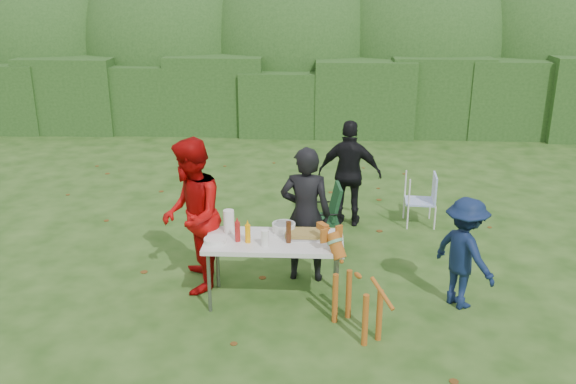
{
  "coord_description": "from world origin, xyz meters",
  "views": [
    {
      "loc": [
        0.71,
        -5.96,
        3.41
      ],
      "look_at": [
        0.34,
        0.92,
        1.0
      ],
      "focal_mm": 38.0,
      "sensor_mm": 36.0,
      "label": 1
    }
  ],
  "objects_px": {
    "person_black_puffy": "(350,174)",
    "person_cook": "(306,215)",
    "folding_table": "(274,244)",
    "beer_bottle": "(289,232)",
    "person_red_jacket": "(191,216)",
    "mustard_bottle": "(248,234)",
    "ketchup_bottle": "(237,232)",
    "camping_chair": "(320,216)",
    "child": "(464,253)",
    "paper_towel_roll": "(229,221)",
    "dog": "(357,289)",
    "lawn_chair": "(420,199)"
  },
  "relations": [
    {
      "from": "beer_bottle",
      "to": "camping_chair",
      "type": "bearing_deg",
      "value": 77.82
    },
    {
      "from": "lawn_chair",
      "to": "mustard_bottle",
      "type": "relative_size",
      "value": 3.87
    },
    {
      "from": "person_cook",
      "to": "paper_towel_roll",
      "type": "relative_size",
      "value": 6.29
    },
    {
      "from": "person_black_puffy",
      "to": "paper_towel_roll",
      "type": "distance_m",
      "value": 2.57
    },
    {
      "from": "folding_table",
      "to": "person_black_puffy",
      "type": "relative_size",
      "value": 0.97
    },
    {
      "from": "child",
      "to": "ketchup_bottle",
      "type": "distance_m",
      "value": 2.45
    },
    {
      "from": "child",
      "to": "beer_bottle",
      "type": "height_order",
      "value": "child"
    },
    {
      "from": "person_red_jacket",
      "to": "camping_chair",
      "type": "bearing_deg",
      "value": 120.34
    },
    {
      "from": "dog",
      "to": "beer_bottle",
      "type": "distance_m",
      "value": 0.96
    },
    {
      "from": "lawn_chair",
      "to": "paper_towel_roll",
      "type": "distance_m",
      "value": 3.33
    },
    {
      "from": "camping_chair",
      "to": "mustard_bottle",
      "type": "xyz_separation_m",
      "value": [
        -0.77,
        -1.59,
        0.41
      ]
    },
    {
      "from": "child",
      "to": "person_cook",
      "type": "bearing_deg",
      "value": 38.6
    },
    {
      "from": "child",
      "to": "lawn_chair",
      "type": "distance_m",
      "value": 2.37
    },
    {
      "from": "person_cook",
      "to": "dog",
      "type": "xyz_separation_m",
      "value": [
        0.55,
        -1.15,
        -0.34
      ]
    },
    {
      "from": "mustard_bottle",
      "to": "camping_chair",
      "type": "bearing_deg",
      "value": 64.03
    },
    {
      "from": "lawn_chair",
      "to": "ketchup_bottle",
      "type": "relative_size",
      "value": 3.52
    },
    {
      "from": "paper_towel_roll",
      "to": "lawn_chair",
      "type": "bearing_deg",
      "value": 41.54
    },
    {
      "from": "child",
      "to": "person_red_jacket",
      "type": "bearing_deg",
      "value": 51.42
    },
    {
      "from": "folding_table",
      "to": "ketchup_bottle",
      "type": "height_order",
      "value": "ketchup_bottle"
    },
    {
      "from": "person_cook",
      "to": "ketchup_bottle",
      "type": "height_order",
      "value": "person_cook"
    },
    {
      "from": "person_red_jacket",
      "to": "ketchup_bottle",
      "type": "height_order",
      "value": "person_red_jacket"
    },
    {
      "from": "person_cook",
      "to": "paper_towel_roll",
      "type": "distance_m",
      "value": 0.93
    },
    {
      "from": "dog",
      "to": "paper_towel_roll",
      "type": "distance_m",
      "value": 1.64
    },
    {
      "from": "person_cook",
      "to": "ketchup_bottle",
      "type": "bearing_deg",
      "value": 45.09
    },
    {
      "from": "person_black_puffy",
      "to": "person_cook",
      "type": "bearing_deg",
      "value": 80.88
    },
    {
      "from": "person_red_jacket",
      "to": "mustard_bottle",
      "type": "distance_m",
      "value": 0.77
    },
    {
      "from": "person_red_jacket",
      "to": "ketchup_bottle",
      "type": "xyz_separation_m",
      "value": [
        0.56,
        -0.33,
        -0.04
      ]
    },
    {
      "from": "child",
      "to": "paper_towel_roll",
      "type": "distance_m",
      "value": 2.59
    },
    {
      "from": "person_cook",
      "to": "paper_towel_roll",
      "type": "bearing_deg",
      "value": 28.39
    },
    {
      "from": "person_black_puffy",
      "to": "child",
      "type": "xyz_separation_m",
      "value": [
        1.14,
        -2.3,
        -0.15
      ]
    },
    {
      "from": "folding_table",
      "to": "dog",
      "type": "relative_size",
      "value": 1.49
    },
    {
      "from": "person_cook",
      "to": "mustard_bottle",
      "type": "height_order",
      "value": "person_cook"
    },
    {
      "from": "person_red_jacket",
      "to": "lawn_chair",
      "type": "xyz_separation_m",
      "value": [
        2.91,
        2.1,
        -0.5
      ]
    },
    {
      "from": "beer_bottle",
      "to": "folding_table",
      "type": "bearing_deg",
      "value": 156.76
    },
    {
      "from": "person_red_jacket",
      "to": "beer_bottle",
      "type": "relative_size",
      "value": 7.41
    },
    {
      "from": "lawn_chair",
      "to": "ketchup_bottle",
      "type": "height_order",
      "value": "ketchup_bottle"
    },
    {
      "from": "ketchup_bottle",
      "to": "paper_towel_roll",
      "type": "relative_size",
      "value": 0.85
    },
    {
      "from": "person_cook",
      "to": "person_red_jacket",
      "type": "xyz_separation_m",
      "value": [
        -1.28,
        -0.29,
        0.07
      ]
    },
    {
      "from": "camping_chair",
      "to": "mustard_bottle",
      "type": "bearing_deg",
      "value": 58.14
    },
    {
      "from": "folding_table",
      "to": "beer_bottle",
      "type": "height_order",
      "value": "beer_bottle"
    },
    {
      "from": "dog",
      "to": "mustard_bottle",
      "type": "height_order",
      "value": "dog"
    },
    {
      "from": "person_cook",
      "to": "dog",
      "type": "bearing_deg",
      "value": 119.7
    },
    {
      "from": "camping_chair",
      "to": "ketchup_bottle",
      "type": "xyz_separation_m",
      "value": [
        -0.89,
        -1.56,
        0.42
      ]
    },
    {
      "from": "camping_chair",
      "to": "person_black_puffy",
      "type": "bearing_deg",
      "value": -123.15
    },
    {
      "from": "camping_chair",
      "to": "person_red_jacket",
      "type": "bearing_deg",
      "value": 34.43
    },
    {
      "from": "child",
      "to": "beer_bottle",
      "type": "xyz_separation_m",
      "value": [
        -1.89,
        -0.08,
        0.24
      ]
    },
    {
      "from": "paper_towel_roll",
      "to": "camping_chair",
      "type": "bearing_deg",
      "value": 52.46
    },
    {
      "from": "person_cook",
      "to": "lawn_chair",
      "type": "height_order",
      "value": "person_cook"
    },
    {
      "from": "camping_chair",
      "to": "ketchup_bottle",
      "type": "distance_m",
      "value": 1.85
    },
    {
      "from": "person_red_jacket",
      "to": "beer_bottle",
      "type": "height_order",
      "value": "person_red_jacket"
    }
  ]
}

